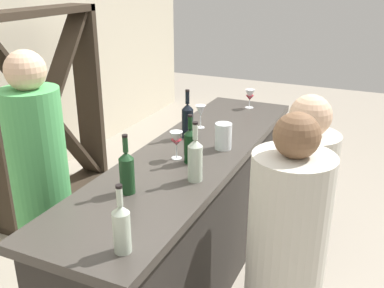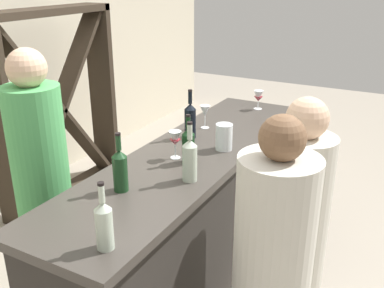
# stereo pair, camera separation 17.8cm
# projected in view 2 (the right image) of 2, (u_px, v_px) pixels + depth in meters

# --- Properties ---
(ground_plane) EXTENTS (12.00, 12.00, 0.00)m
(ground_plane) POSITION_uv_depth(u_px,v_px,m) (192.00, 280.00, 3.09)
(ground_plane) COLOR #9E9384
(bar_counter) EXTENTS (2.48, 0.63, 0.98)m
(bar_counter) POSITION_uv_depth(u_px,v_px,m) (192.00, 219.00, 2.91)
(bar_counter) COLOR #2A2723
(bar_counter) RESTS_ON ground
(wine_rack) EXTENTS (1.29, 0.28, 1.74)m
(wine_rack) POSITION_uv_depth(u_px,v_px,m) (58.00, 109.00, 3.93)
(wine_rack) COLOR #33281E
(wine_rack) RESTS_ON ground
(wine_bottle_leftmost_clear_pale) EXTENTS (0.07, 0.07, 0.30)m
(wine_bottle_leftmost_clear_pale) POSITION_uv_depth(u_px,v_px,m) (104.00, 224.00, 1.74)
(wine_bottle_leftmost_clear_pale) COLOR #B7C6B2
(wine_bottle_leftmost_clear_pale) RESTS_ON bar_counter
(wine_bottle_second_left_olive_green) EXTENTS (0.08, 0.08, 0.31)m
(wine_bottle_second_left_olive_green) POSITION_uv_depth(u_px,v_px,m) (120.00, 169.00, 2.21)
(wine_bottle_second_left_olive_green) COLOR #193D1E
(wine_bottle_second_left_olive_green) RESTS_ON bar_counter
(wine_bottle_center_clear_pale) EXTENTS (0.08, 0.08, 0.33)m
(wine_bottle_center_clear_pale) POSITION_uv_depth(u_px,v_px,m) (190.00, 159.00, 2.31)
(wine_bottle_center_clear_pale) COLOR #B7C6B2
(wine_bottle_center_clear_pale) RESTS_ON bar_counter
(wine_bottle_second_right_dark_green) EXTENTS (0.07, 0.07, 0.29)m
(wine_bottle_second_right_dark_green) POSITION_uv_depth(u_px,v_px,m) (188.00, 145.00, 2.54)
(wine_bottle_second_right_dark_green) COLOR black
(wine_bottle_second_right_dark_green) RESTS_ON bar_counter
(wine_bottle_rightmost_near_black) EXTENTS (0.08, 0.08, 0.33)m
(wine_bottle_rightmost_near_black) POSITION_uv_depth(u_px,v_px,m) (190.00, 120.00, 2.92)
(wine_bottle_rightmost_near_black) COLOR black
(wine_bottle_rightmost_near_black) RESTS_ON bar_counter
(wine_glass_near_left) EXTENTS (0.08, 0.08, 0.15)m
(wine_glass_near_left) POSITION_uv_depth(u_px,v_px,m) (258.00, 97.00, 3.53)
(wine_glass_near_left) COLOR white
(wine_glass_near_left) RESTS_ON bar_counter
(wine_glass_near_center) EXTENTS (0.08, 0.08, 0.17)m
(wine_glass_near_center) POSITION_uv_depth(u_px,v_px,m) (175.00, 139.00, 2.59)
(wine_glass_near_center) COLOR white
(wine_glass_near_center) RESTS_ON bar_counter
(wine_glass_near_right) EXTENTS (0.07, 0.07, 0.17)m
(wine_glass_near_right) POSITION_uv_depth(u_px,v_px,m) (205.00, 112.00, 3.09)
(wine_glass_near_right) COLOR white
(wine_glass_near_right) RESTS_ON bar_counter
(water_pitcher) EXTENTS (0.11, 0.11, 0.17)m
(water_pitcher) POSITION_uv_depth(u_px,v_px,m) (224.00, 137.00, 2.73)
(water_pitcher) COLOR silver
(water_pitcher) RESTS_ON bar_counter
(person_left_guest) EXTENTS (0.38, 0.38, 1.51)m
(person_left_guest) POSITION_uv_depth(u_px,v_px,m) (270.00, 286.00, 1.99)
(person_left_guest) COLOR beige
(person_left_guest) RESTS_ON ground
(person_center_guest) EXTENTS (0.41, 0.41, 1.44)m
(person_center_guest) POSITION_uv_depth(u_px,v_px,m) (296.00, 230.00, 2.48)
(person_center_guest) COLOR beige
(person_center_guest) RESTS_ON ground
(person_right_guest) EXTENTS (0.42, 0.42, 1.65)m
(person_right_guest) POSITION_uv_depth(u_px,v_px,m) (44.00, 195.00, 2.64)
(person_right_guest) COLOR #4CA559
(person_right_guest) RESTS_ON ground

